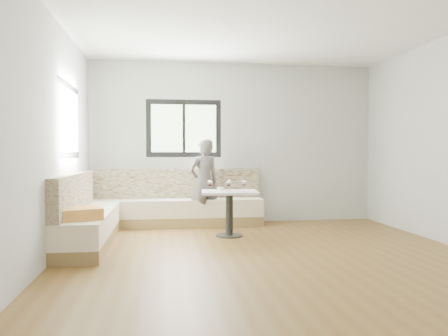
{
  "coord_description": "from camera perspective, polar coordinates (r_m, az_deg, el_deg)",
  "views": [
    {
      "loc": [
        -1.26,
        -5.12,
        1.23
      ],
      "look_at": [
        -0.36,
        1.29,
        1.0
      ],
      "focal_mm": 35.0,
      "sensor_mm": 36.0,
      "label": 1
    }
  ],
  "objects": [
    {
      "name": "table",
      "position": [
        6.42,
        0.71,
        -4.5
      ],
      "size": [
        0.87,
        0.7,
        0.67
      ],
      "rotation": [
        0.0,
        0.0,
        -0.09
      ],
      "color": "black",
      "rests_on": "ground"
    },
    {
      "name": "wine_glass_b",
      "position": [
        6.19,
        0.59,
        -2.08
      ],
      "size": [
        0.08,
        0.08,
        0.17
      ],
      "color": "white",
      "rests_on": "table"
    },
    {
      "name": "wine_glass_c",
      "position": [
        6.28,
        2.67,
        -2.03
      ],
      "size": [
        0.08,
        0.08,
        0.17
      ],
      "color": "white",
      "rests_on": "table"
    },
    {
      "name": "wine_glass_d",
      "position": [
        6.49,
        0.71,
        -1.89
      ],
      "size": [
        0.08,
        0.08,
        0.17
      ],
      "color": "white",
      "rests_on": "table"
    },
    {
      "name": "olive_ramekin",
      "position": [
        6.52,
        -0.38,
        -2.72
      ],
      "size": [
        0.11,
        0.11,
        0.05
      ],
      "color": "white",
      "rests_on": "table"
    },
    {
      "name": "room",
      "position": [
        5.34,
        4.83,
        3.98
      ],
      "size": [
        5.01,
        5.01,
        2.81
      ],
      "color": "brown",
      "rests_on": "ground"
    },
    {
      "name": "wine_glass_a",
      "position": [
        6.22,
        -1.85,
        -2.07
      ],
      "size": [
        0.08,
        0.08,
        0.17
      ],
      "color": "white",
      "rests_on": "table"
    },
    {
      "name": "person",
      "position": [
        7.28,
        -2.64,
        -1.92
      ],
      "size": [
        0.63,
        0.53,
        1.46
      ],
      "primitive_type": "imported",
      "rotation": [
        0.0,
        0.0,
        3.56
      ],
      "color": "#585152",
      "rests_on": "ground"
    },
    {
      "name": "banquette",
      "position": [
        6.81,
        -10.75,
        -5.58
      ],
      "size": [
        2.92,
        2.8,
        0.95
      ],
      "color": "olive",
      "rests_on": "ground"
    }
  ]
}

